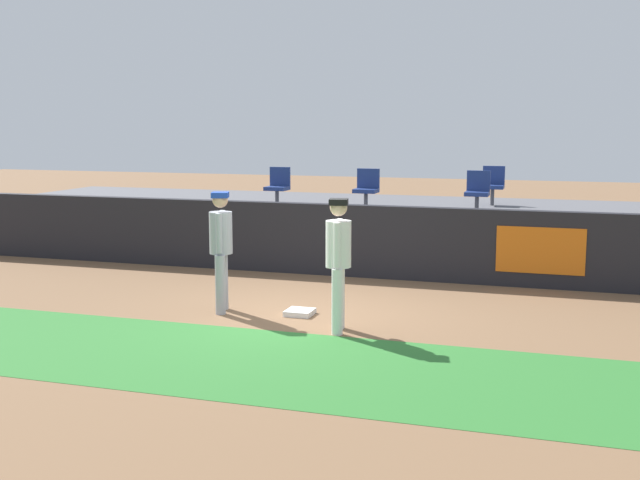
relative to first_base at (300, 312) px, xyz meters
The scene contains 11 objects.
ground_plane 0.09m from the first_base, 101.45° to the right, with size 60.00×60.00×0.00m, color brown.
grass_foreground_strip 2.38m from the first_base, 90.36° to the right, with size 18.00×2.80×0.01m, color #2D722D.
first_base is the anchor object (origin of this frame).
player_fielder_home 1.50m from the first_base, 41.14° to the right, with size 0.41×0.59×1.85m.
player_runner_visitor 1.59m from the first_base, behind, with size 0.44×0.50×1.84m.
field_wall 3.24m from the first_base, 89.97° to the left, with size 18.00×0.26×1.35m.
bleacher_platform 5.77m from the first_base, 90.15° to the left, with size 18.00×4.80×1.10m, color #59595E.
seat_front_right 5.29m from the first_base, 65.82° to the left, with size 0.45×0.44×0.84m.
seat_front_left 5.30m from the first_base, 114.32° to the left, with size 0.45×0.44×0.84m.
seat_front_center 4.87m from the first_base, 91.94° to the left, with size 0.46×0.44×0.84m.
seat_back_right 6.96m from the first_base, 71.09° to the left, with size 0.47×0.44×0.84m.
Camera 1 is at (3.82, -10.81, 2.86)m, focal length 44.11 mm.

